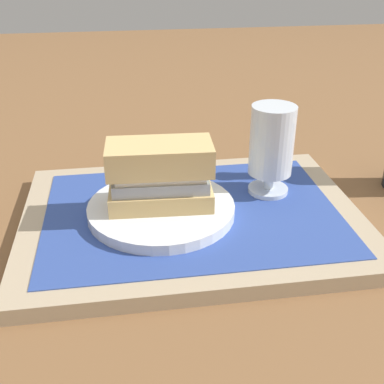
% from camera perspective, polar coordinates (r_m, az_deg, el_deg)
% --- Properties ---
extents(ground_plane, '(3.00, 3.00, 0.00)m').
position_cam_1_polar(ground_plane, '(0.65, 0.00, -3.91)').
color(ground_plane, brown).
extents(tray, '(0.44, 0.32, 0.02)m').
position_cam_1_polar(tray, '(0.64, 0.00, -3.15)').
color(tray, tan).
rests_on(tray, ground_plane).
extents(placemat, '(0.38, 0.27, 0.00)m').
position_cam_1_polar(placemat, '(0.64, 0.00, -2.33)').
color(placemat, '#2D4793').
rests_on(placemat, tray).
extents(plate, '(0.19, 0.19, 0.01)m').
position_cam_1_polar(plate, '(0.63, -3.61, -2.13)').
color(plate, white).
rests_on(plate, placemat).
extents(sandwich, '(0.14, 0.07, 0.08)m').
position_cam_1_polar(sandwich, '(0.60, -3.43, 2.00)').
color(sandwich, tan).
rests_on(sandwich, plate).
extents(beer_glass, '(0.06, 0.06, 0.12)m').
position_cam_1_polar(beer_glass, '(0.66, 9.33, 5.51)').
color(beer_glass, silver).
rests_on(beer_glass, placemat).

